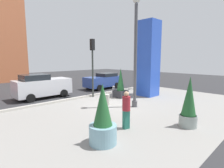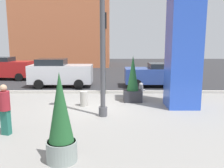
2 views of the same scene
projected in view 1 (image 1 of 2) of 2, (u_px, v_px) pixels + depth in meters
name	position (u px, v px, depth m)	size (l,w,h in m)	color
ground_plane	(82.00, 95.00, 15.34)	(60.00, 60.00, 0.00)	#2D2D30
plaza_pavement	(137.00, 109.00, 11.07)	(18.00, 10.00, 0.02)	gray
curb_strip	(88.00, 96.00, 14.70)	(18.00, 0.24, 0.16)	#B7B2A8
lamp_post	(135.00, 56.00, 11.19)	(0.44, 0.44, 6.85)	#4C4C51
art_pillar_blue	(149.00, 59.00, 14.86)	(1.43, 1.43, 6.32)	blue
potted_plant_by_pillar	(121.00, 86.00, 14.43)	(0.94, 0.94, 2.42)	#2D2D33
potted_plant_curbside	(103.00, 120.00, 6.45)	(1.03, 1.03, 2.28)	#7AA8B7
potted_plant_mid_plaza	(189.00, 104.00, 8.08)	(0.81, 0.81, 2.37)	gray
fire_hydrant	(114.00, 90.00, 15.97)	(0.36, 0.26, 0.75)	#99999E
concrete_bollard	(107.00, 100.00, 12.08)	(0.36, 0.36, 0.75)	#B2ADA3
traffic_light_corner	(137.00, 57.00, 17.72)	(0.28, 0.42, 5.06)	#333833
traffic_light_far_side	(92.00, 59.00, 14.28)	(0.28, 0.42, 4.75)	#333833
car_intersection	(42.00, 86.00, 14.23)	(4.32, 2.06, 1.96)	silver
car_curb_east	(103.00, 81.00, 18.82)	(3.96, 2.08, 1.64)	#2D4793
pedestrian_by_curb	(126.00, 108.00, 7.86)	(0.44, 0.44, 1.73)	#236656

